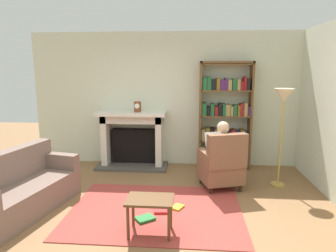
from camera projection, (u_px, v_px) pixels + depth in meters
ground at (153, 221)px, 3.97m from camera, size 14.00×14.00×0.00m
back_wall at (168, 100)px, 6.21m from camera, size 5.60×0.10×2.70m
side_wall_right at (330, 109)px, 4.73m from camera, size 0.10×5.20×2.70m
area_rug at (156, 210)px, 4.26m from camera, size 2.40×1.80×0.01m
fireplace at (133, 137)px, 6.16m from camera, size 1.41×0.64×1.13m
mantel_clock at (138, 107)px, 5.94m from camera, size 0.14×0.14×0.21m
bookshelf at (225, 117)px, 5.97m from camera, size 1.02×0.32×2.12m
armchair_reading at (222, 164)px, 4.96m from camera, size 0.80×0.78×0.97m
seated_reader at (220, 151)px, 5.04m from camera, size 0.47×0.59×1.14m
sofa_floral at (20, 190)px, 4.17m from camera, size 1.06×1.81×0.85m
side_table at (150, 204)px, 3.59m from camera, size 0.56×0.39×0.46m
scattered_books at (158, 212)px, 4.15m from camera, size 0.66×0.63×0.03m
floor_lamp at (283, 104)px, 4.94m from camera, size 0.32×0.32×1.66m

